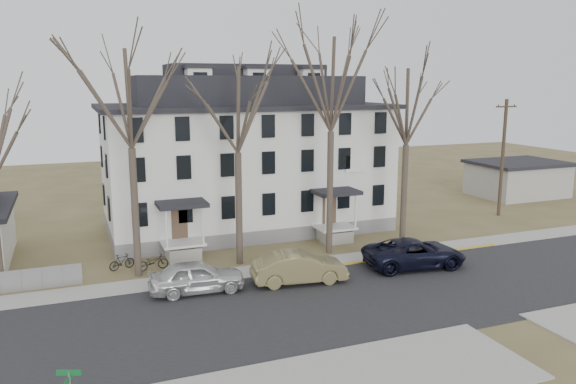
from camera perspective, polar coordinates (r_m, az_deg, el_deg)
name	(u,v)px	position (r m, az deg, el deg)	size (l,w,h in m)	color
ground	(398,311)	(28.03, 11.16, -11.82)	(120.00, 120.00, 0.00)	brown
main_road	(377,297)	(29.60, 9.05, -10.48)	(120.00, 10.00, 0.04)	#27272A
far_sidewalk	(327,262)	(34.58, 3.98, -7.16)	(120.00, 2.00, 0.08)	#A09F97
yellow_curb	(405,257)	(36.20, 11.82, -6.53)	(14.00, 0.25, 0.06)	gold
boarding_house	(246,157)	(41.76, -4.29, 3.59)	(20.80, 12.36, 12.05)	slate
distant_building	(517,178)	(58.58, 22.27, 1.29)	(8.50, 6.50, 3.35)	#A09F97
tree_far_left	(129,91)	(31.58, -15.88, 9.83)	(8.40, 8.40, 13.72)	#473B31
tree_mid_left	(237,104)	(32.76, -5.19, 8.93)	(7.80, 7.80, 12.74)	#473B31
tree_center	(332,78)	(34.90, 4.45, 11.51)	(9.00, 9.00, 14.70)	#473B31
tree_mid_right	(408,101)	(37.64, 12.07, 9.01)	(7.80, 7.80, 12.74)	#473B31
utility_pole_far	(503,156)	(48.71, 20.97, 3.39)	(2.00, 0.28, 9.50)	#3D3023
car_silver	(197,277)	(29.89, -9.24, -8.54)	(1.99, 4.94, 1.68)	silver
car_tan	(299,268)	(30.86, 1.13, -7.73)	(1.81, 5.19, 1.71)	olive
car_navy	(414,254)	(34.23, 12.73, -6.13)	(2.79, 6.05, 1.68)	black
bicycle_left	(153,263)	(33.88, -13.58, -6.99)	(0.64, 1.83, 0.96)	black
bicycle_right	(122,262)	(34.40, -16.53, -6.88)	(0.44, 1.56, 0.94)	black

